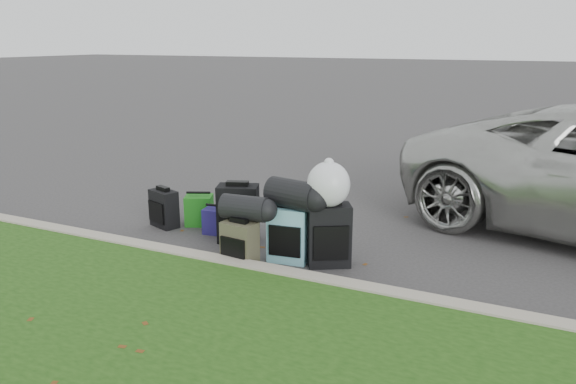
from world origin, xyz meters
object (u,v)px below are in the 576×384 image
at_px(tote_navy, 216,221).
at_px(suitcase_large_black_right, 329,235).
at_px(suitcase_small_black, 164,209).
at_px(suitcase_teal, 289,234).
at_px(suitcase_olive, 240,245).
at_px(tote_green, 199,210).
at_px(suitcase_large_black_left, 238,213).

bearing_deg(tote_navy, suitcase_large_black_right, -19.75).
relative_size(suitcase_small_black, suitcase_teal, 0.79).
height_order(suitcase_olive, tote_navy, suitcase_olive).
height_order(suitcase_small_black, suitcase_large_black_right, suitcase_large_black_right).
distance_m(suitcase_teal, tote_green, 1.63).
relative_size(suitcase_small_black, tote_navy, 1.51).
relative_size(suitcase_large_black_left, tote_navy, 2.16).
distance_m(suitcase_large_black_left, suitcase_large_black_right, 1.22).
bearing_deg(suitcase_small_black, tote_navy, 24.34).
xyz_separation_m(suitcase_teal, tote_navy, (-1.15, 0.42, -0.14)).
distance_m(suitcase_small_black, suitcase_teal, 1.90).
relative_size(tote_green, tote_navy, 1.23).
distance_m(suitcase_olive, tote_navy, 1.10).
xyz_separation_m(suitcase_small_black, suitcase_olive, (1.48, -0.71, 0.01)).
xyz_separation_m(suitcase_small_black, suitcase_large_black_left, (1.08, -0.05, 0.10)).
bearing_deg(suitcase_teal, suitcase_olive, -144.01).
bearing_deg(suitcase_large_black_right, tote_green, 134.84).
bearing_deg(suitcase_large_black_left, suitcase_teal, -41.73).
height_order(suitcase_teal, tote_green, suitcase_teal).
relative_size(suitcase_large_black_left, tote_green, 1.76).
bearing_deg(suitcase_large_black_right, tote_navy, 137.73).
bearing_deg(suitcase_olive, suitcase_large_black_left, 127.29).
bearing_deg(tote_navy, suitcase_teal, -27.41).
height_order(suitcase_large_black_left, tote_navy, suitcase_large_black_left).
bearing_deg(suitcase_small_black, suitcase_teal, 8.64).
bearing_deg(suitcase_olive, suitcase_large_black_right, 34.71).
relative_size(suitcase_teal, tote_navy, 1.92).
distance_m(suitcase_large_black_left, suitcase_olive, 0.78).
bearing_deg(tote_green, suitcase_teal, -45.39).
xyz_separation_m(suitcase_small_black, tote_navy, (0.72, 0.06, -0.08)).
distance_m(suitcase_olive, tote_green, 1.49).
bearing_deg(suitcase_teal, tote_green, 150.79).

